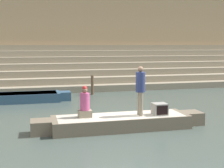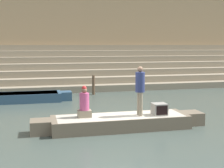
# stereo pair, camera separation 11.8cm
# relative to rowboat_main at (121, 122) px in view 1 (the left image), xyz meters

# --- Properties ---
(ground_plane) EXTENTS (120.00, 120.00, 0.00)m
(ground_plane) POSITION_rel_rowboat_main_xyz_m (0.22, 0.59, -0.23)
(ground_plane) COLOR #47544C
(ghat_steps) EXTENTS (36.00, 5.44, 2.71)m
(ghat_steps) POSITION_rel_rowboat_main_xyz_m (0.22, 11.38, 0.74)
(ghat_steps) COLOR gray
(ghat_steps) RESTS_ON ground
(back_wall) EXTENTS (34.20, 1.28, 7.92)m
(back_wall) POSITION_rel_rowboat_main_xyz_m (0.22, 13.92, 3.70)
(back_wall) COLOR tan
(back_wall) RESTS_ON ground
(rowboat_main) EXTENTS (5.75, 1.39, 0.43)m
(rowboat_main) POSITION_rel_rowboat_main_xyz_m (0.00, 0.00, 0.00)
(rowboat_main) COLOR #756651
(rowboat_main) RESTS_ON ground
(person_standing) EXTENTS (0.30, 0.30, 1.61)m
(person_standing) POSITION_rel_rowboat_main_xyz_m (0.63, -0.10, 1.14)
(person_standing) COLOR gray
(person_standing) RESTS_ON rowboat_main
(person_rowing) EXTENTS (0.43, 0.34, 1.02)m
(person_rowing) POSITION_rel_rowboat_main_xyz_m (-1.17, 0.09, 0.61)
(person_rowing) COLOR gray
(person_rowing) RESTS_ON rowboat_main
(tv_set) EXTENTS (0.46, 0.45, 0.38)m
(tv_set) POSITION_rel_rowboat_main_xyz_m (1.29, -0.16, 0.39)
(tv_set) COLOR #9E998E
(tv_set) RESTS_ON rowboat_main
(moored_boat_shore) EXTENTS (4.86, 1.27, 0.43)m
(moored_boat_shore) POSITION_rel_rowboat_main_xyz_m (-3.42, 5.78, -0.00)
(moored_boat_shore) COLOR #33516B
(moored_boat_shore) RESTS_ON ground
(mooring_post) EXTENTS (0.16, 0.16, 1.07)m
(mooring_post) POSITION_rel_rowboat_main_xyz_m (0.38, 7.15, 0.30)
(mooring_post) COLOR brown
(mooring_post) RESTS_ON ground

